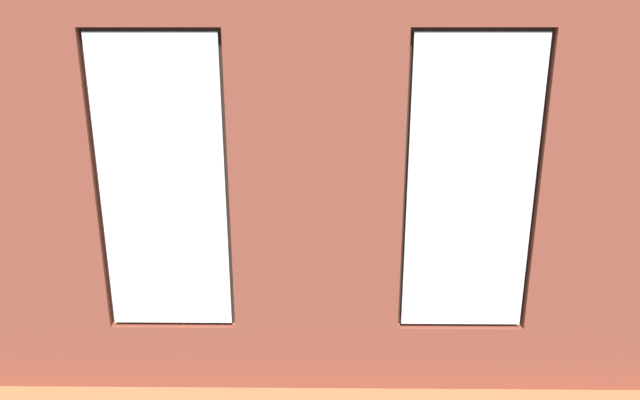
{
  "coord_description": "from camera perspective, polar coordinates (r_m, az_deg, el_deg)",
  "views": [
    {
      "loc": [
        -0.07,
        6.61,
        2.82
      ],
      "look_at": [
        -0.01,
        0.4,
        0.96
      ],
      "focal_mm": 32.0,
      "sensor_mm": 36.0,
      "label": 1
    }
  ],
  "objects": [
    {
      "name": "candle_jar",
      "position": [
        6.94,
        0.16,
        -3.18
      ],
      "size": [
        0.08,
        0.08,
        0.1
      ],
      "primitive_type": "cylinder",
      "color": "#B7333D",
      "rests_on": "coffee_table"
    },
    {
      "name": "brick_wall_with_windows",
      "position": [
        4.31,
        -0.38,
        -0.3
      ],
      "size": [
        6.09,
        0.3,
        3.2
      ],
      "color": "brown",
      "rests_on": "ground_plane"
    },
    {
      "name": "papasan_chair",
      "position": [
        8.74,
        -5.88,
        0.76
      ],
      "size": [
        1.09,
        1.09,
        0.69
      ],
      "color": "olive",
      "rests_on": "ground_plane"
    },
    {
      "name": "media_console",
      "position": [
        7.52,
        -21.12,
        -4.61
      ],
      "size": [
        1.06,
        0.42,
        0.48
      ],
      "primitive_type": "cube",
      "color": "black",
      "rests_on": "ground_plane"
    },
    {
      "name": "potted_plant_by_left_couch",
      "position": [
        8.33,
        13.58,
        -1.57
      ],
      "size": [
        0.2,
        0.2,
        0.44
      ],
      "color": "gray",
      "rests_on": "ground_plane"
    },
    {
      "name": "remote_black",
      "position": [
        6.87,
        -3.72,
        -3.78
      ],
      "size": [
        0.06,
        0.17,
        0.02
      ],
      "primitive_type": "cube",
      "rotation": [
        0.0,
        0.0,
        3.22
      ],
      "color": "black",
      "rests_on": "coffee_table"
    },
    {
      "name": "tv_flatscreen",
      "position": [
        7.32,
        -21.64,
        0.14
      ],
      "size": [
        1.22,
        0.2,
        0.82
      ],
      "color": "black",
      "rests_on": "media_console"
    },
    {
      "name": "potted_plant_foreground_right",
      "position": [
        9.02,
        -15.32,
        2.98
      ],
      "size": [
        0.72,
        0.76,
        1.24
      ],
      "color": "#47423D",
      "rests_on": "ground_plane"
    },
    {
      "name": "potted_plant_corner_far_left",
      "position": [
        5.59,
        26.23,
        -5.4
      ],
      "size": [
        0.92,
        0.94,
        1.47
      ],
      "color": "#9E5638",
      "rests_on": "ground_plane"
    },
    {
      "name": "white_wall_right",
      "position": [
        7.21,
        -24.71,
        5.38
      ],
      "size": [
        0.1,
        4.75,
        3.2
      ],
      "primitive_type": "cube",
      "color": "silver",
      "rests_on": "ground_plane"
    },
    {
      "name": "potted_plant_corner_near_left",
      "position": [
        9.11,
        16.0,
        1.61
      ],
      "size": [
        0.75,
        0.76,
        1.12
      ],
      "color": "#9E5638",
      "rests_on": "ground_plane"
    },
    {
      "name": "couch_left",
      "position": [
        7.15,
        19.17,
        -4.7
      ],
      "size": [
        0.98,
        1.95,
        0.8
      ],
      "rotation": [
        0.0,
        0.0,
        1.63
      ],
      "color": "black",
      "rests_on": "ground_plane"
    },
    {
      "name": "cup_ceramic",
      "position": [
        7.03,
        -1.41,
        -2.94
      ],
      "size": [
        0.08,
        0.08,
        0.09
      ],
      "primitive_type": "cylinder",
      "color": "#4C4C51",
      "rests_on": "coffee_table"
    },
    {
      "name": "couch_by_window",
      "position": [
        5.4,
        -4.97,
        -10.87
      ],
      "size": [
        1.87,
        0.87,
        0.8
      ],
      "color": "black",
      "rests_on": "ground_plane"
    },
    {
      "name": "ground_plane",
      "position": [
        7.21,
        -0.02,
        -6.81
      ],
      "size": [
        6.69,
        5.75,
        0.1
      ],
      "primitive_type": "cube",
      "color": "#99663D"
    },
    {
      "name": "table_plant_small",
      "position": [
        7.05,
        3.62,
        -2.21
      ],
      "size": [
        0.14,
        0.14,
        0.24
      ],
      "color": "#9E5638",
      "rests_on": "coffee_table"
    },
    {
      "name": "coffee_table",
      "position": [
        6.97,
        0.16,
        -3.94
      ],
      "size": [
        1.54,
        0.75,
        0.42
      ],
      "color": "#A87547",
      "rests_on": "ground_plane"
    }
  ]
}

